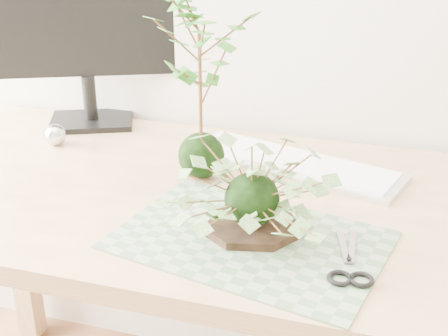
{
  "coord_description": "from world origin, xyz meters",
  "views": [
    {
      "loc": [
        0.29,
        0.17,
        1.3
      ],
      "look_at": [
        0.0,
        1.14,
        0.84
      ],
      "focal_mm": 50.0,
      "sensor_mm": 36.0,
      "label": 1
    }
  ],
  "objects": [
    {
      "name": "desk",
      "position": [
        -0.01,
        1.23,
        0.65
      ],
      "size": [
        1.6,
        0.7,
        0.74
      ],
      "color": "tan",
      "rests_on": "ground_plane"
    },
    {
      "name": "cutting_mat",
      "position": [
        0.07,
        1.07,
        0.74
      ],
      "size": [
        0.5,
        0.38,
        0.0
      ],
      "primitive_type": "cube",
      "rotation": [
        0.0,
        0.0,
        -0.2
      ],
      "color": "#4F734E",
      "rests_on": "desk"
    },
    {
      "name": "stone_dish",
      "position": [
        0.06,
        1.1,
        0.75
      ],
      "size": [
        0.22,
        0.22,
        0.01
      ],
      "primitive_type": "cylinder",
      "rotation": [
        0.0,
        0.0,
        0.21
      ],
      "color": "black",
      "rests_on": "cutting_mat"
    },
    {
      "name": "ivy_kokedama",
      "position": [
        0.06,
        1.1,
        0.85
      ],
      "size": [
        0.36,
        0.36,
        0.19
      ],
      "rotation": [
        0.0,
        0.0,
        0.43
      ],
      "color": "black",
      "rests_on": "stone_dish"
    },
    {
      "name": "maple_kokedama",
      "position": [
        -0.1,
        1.3,
        1.02
      ],
      "size": [
        0.23,
        0.23,
        0.4
      ],
      "rotation": [
        0.0,
        0.0,
        -0.08
      ],
      "color": "black",
      "rests_on": "desk"
    },
    {
      "name": "keyboard",
      "position": [
        0.08,
        1.4,
        0.75
      ],
      "size": [
        0.5,
        0.27,
        0.02
      ],
      "rotation": [
        0.0,
        0.0,
        -0.28
      ],
      "color": "silver",
      "rests_on": "desk"
    },
    {
      "name": "monitor",
      "position": [
        -0.47,
        1.53,
        1.0
      ],
      "size": [
        0.48,
        0.23,
        0.45
      ],
      "rotation": [
        0.0,
        0.0,
        0.41
      ],
      "color": "black",
      "rests_on": "desk"
    },
    {
      "name": "foil_ball",
      "position": [
        -0.48,
        1.36,
        0.77
      ],
      "size": [
        0.05,
        0.05,
        0.05
      ],
      "primitive_type": "sphere",
      "color": "silver",
      "rests_on": "desk"
    },
    {
      "name": "scissors",
      "position": [
        0.24,
        1.02,
        0.75
      ],
      "size": [
        0.08,
        0.17,
        0.01
      ],
      "rotation": [
        0.0,
        0.0,
        0.16
      ],
      "color": "gray",
      "rests_on": "cutting_mat"
    }
  ]
}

